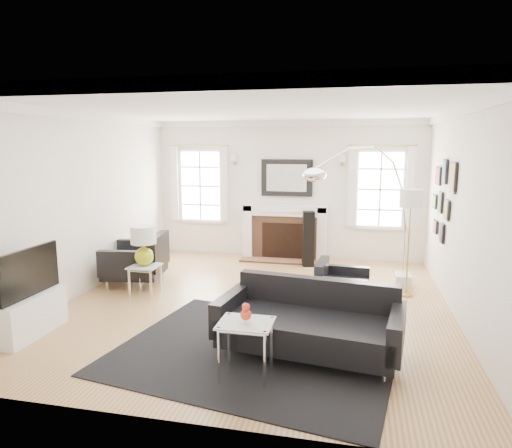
% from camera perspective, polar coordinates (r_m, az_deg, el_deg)
% --- Properties ---
extents(floor, '(6.00, 6.00, 0.00)m').
position_cam_1_polar(floor, '(6.82, -0.05, -9.89)').
color(floor, '#9A6540').
rests_on(floor, ground).
extents(back_wall, '(5.50, 0.04, 2.80)m').
position_cam_1_polar(back_wall, '(9.42, 3.89, 4.28)').
color(back_wall, silver).
rests_on(back_wall, floor).
extents(front_wall, '(5.50, 0.04, 2.80)m').
position_cam_1_polar(front_wall, '(3.66, -10.24, -4.45)').
color(front_wall, silver).
rests_on(front_wall, floor).
extents(left_wall, '(0.04, 6.00, 2.80)m').
position_cam_1_polar(left_wall, '(7.56, -20.87, 2.34)').
color(left_wall, silver).
rests_on(left_wall, floor).
extents(right_wall, '(0.04, 6.00, 2.80)m').
position_cam_1_polar(right_wall, '(6.48, 24.44, 0.97)').
color(right_wall, silver).
rests_on(right_wall, floor).
extents(ceiling, '(5.50, 6.00, 0.02)m').
position_cam_1_polar(ceiling, '(6.44, -0.05, 14.28)').
color(ceiling, white).
rests_on(ceiling, back_wall).
extents(crown_molding, '(5.50, 6.00, 0.12)m').
position_cam_1_polar(crown_molding, '(6.44, -0.05, 13.75)').
color(crown_molding, white).
rests_on(crown_molding, back_wall).
extents(fireplace, '(1.70, 0.69, 1.11)m').
position_cam_1_polar(fireplace, '(9.33, 3.64, -1.09)').
color(fireplace, white).
rests_on(fireplace, floor).
extents(mantel_mirror, '(1.05, 0.07, 0.75)m').
position_cam_1_polar(mantel_mirror, '(9.35, 3.86, 5.78)').
color(mantel_mirror, black).
rests_on(mantel_mirror, back_wall).
extents(window_left, '(1.24, 0.15, 1.62)m').
position_cam_1_polar(window_left, '(9.80, -6.95, 4.79)').
color(window_left, white).
rests_on(window_left, back_wall).
extents(window_right, '(1.24, 0.15, 1.62)m').
position_cam_1_polar(window_right, '(9.27, 15.26, 4.24)').
color(window_right, white).
rests_on(window_right, back_wall).
extents(gallery_wall, '(0.04, 1.73, 1.29)m').
position_cam_1_polar(gallery_wall, '(7.72, 22.31, 3.39)').
color(gallery_wall, black).
rests_on(gallery_wall, right_wall).
extents(tv_unit, '(0.35, 1.00, 1.09)m').
position_cam_1_polar(tv_unit, '(6.27, -26.46, -9.53)').
color(tv_unit, white).
rests_on(tv_unit, floor).
extents(area_rug, '(3.39, 2.98, 0.01)m').
position_cam_1_polar(area_rug, '(5.37, 0.04, -15.44)').
color(area_rug, black).
rests_on(area_rug, floor).
extents(sofa, '(2.09, 1.18, 0.65)m').
position_cam_1_polar(sofa, '(5.19, 6.78, -12.24)').
color(sofa, black).
rests_on(sofa, floor).
extents(armchair_left, '(1.06, 1.15, 0.69)m').
position_cam_1_polar(armchair_left, '(7.92, -14.41, -4.49)').
color(armchair_left, black).
rests_on(armchair_left, floor).
extents(armchair_right, '(0.77, 0.85, 0.54)m').
position_cam_1_polar(armchair_right, '(6.73, 10.40, -7.61)').
color(armchair_right, black).
rests_on(armchair_right, floor).
extents(coffee_table, '(1.02, 1.02, 0.45)m').
position_cam_1_polar(coffee_table, '(6.09, 8.86, -8.24)').
color(coffee_table, silver).
rests_on(coffee_table, floor).
extents(side_table_left, '(0.43, 0.43, 0.48)m').
position_cam_1_polar(side_table_left, '(7.25, -13.73, -5.85)').
color(side_table_left, silver).
rests_on(side_table_left, floor).
extents(nesting_table, '(0.53, 0.45, 0.58)m').
position_cam_1_polar(nesting_table, '(4.61, -1.26, -13.55)').
color(nesting_table, silver).
rests_on(nesting_table, floor).
extents(gourd_lamp, '(0.38, 0.38, 0.61)m').
position_cam_1_polar(gourd_lamp, '(7.15, -13.87, -2.33)').
color(gourd_lamp, '#ACB716').
rests_on(gourd_lamp, side_table_left).
extents(orange_vase, '(0.11, 0.11, 0.18)m').
position_cam_1_polar(orange_vase, '(4.53, -1.27, -11.03)').
color(orange_vase, red).
rests_on(orange_vase, nesting_table).
extents(arc_floor_lamp, '(1.69, 1.56, 2.39)m').
position_cam_1_polar(arc_floor_lamp, '(7.12, 13.23, 1.41)').
color(arc_floor_lamp, white).
rests_on(arc_floor_lamp, floor).
extents(stick_floor_lamp, '(0.33, 0.33, 1.65)m').
position_cam_1_polar(stick_floor_lamp, '(7.23, 18.80, 2.38)').
color(stick_floor_lamp, '#A8913A').
rests_on(stick_floor_lamp, floor).
extents(speaker_tower, '(0.25, 0.25, 1.06)m').
position_cam_1_polar(speaker_tower, '(8.80, 6.55, -1.86)').
color(speaker_tower, black).
rests_on(speaker_tower, floor).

